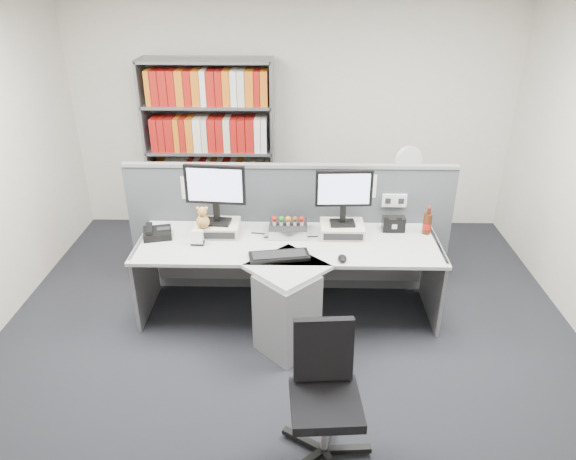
{
  "coord_description": "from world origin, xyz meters",
  "views": [
    {
      "loc": [
        0.09,
        -3.18,
        2.82
      ],
      "look_at": [
        0.0,
        0.65,
        0.92
      ],
      "focal_mm": 32.83,
      "sensor_mm": 36.0,
      "label": 1
    }
  ],
  "objects_px": {
    "monitor_left": "(215,189)",
    "office_chair": "(325,390)",
    "mouse": "(342,258)",
    "desk_fan": "(407,164)",
    "desk": "(288,282)",
    "speaker": "(394,224)",
    "shelving_unit": "(211,154)",
    "filing_cabinet": "(401,223)",
    "keyboard": "(279,256)",
    "desk_calendar": "(197,239)",
    "desktop_pc": "(288,229)",
    "cola_bottle": "(427,224)",
    "monitor_right": "(344,193)",
    "desk_phone": "(157,233)"
  },
  "relations": [
    {
      "from": "desktop_pc",
      "to": "desk",
      "type": "bearing_deg",
      "value": -89.08
    },
    {
      "from": "mouse",
      "to": "desk_calendar",
      "type": "xyz_separation_m",
      "value": [
        -1.21,
        0.25,
        0.03
      ]
    },
    {
      "from": "desk",
      "to": "speaker",
      "type": "bearing_deg",
      "value": 26.65
    },
    {
      "from": "speaker",
      "to": "office_chair",
      "type": "height_order",
      "value": "office_chair"
    },
    {
      "from": "mouse",
      "to": "cola_bottle",
      "type": "xyz_separation_m",
      "value": [
        0.78,
        0.51,
        0.07
      ]
    },
    {
      "from": "monitor_right",
      "to": "desk_calendar",
      "type": "xyz_separation_m",
      "value": [
        -1.24,
        -0.22,
        -0.34
      ]
    },
    {
      "from": "desk_phone",
      "to": "shelving_unit",
      "type": "bearing_deg",
      "value": 80.7
    },
    {
      "from": "desk_calendar",
      "to": "speaker",
      "type": "height_order",
      "value": "desk_calendar"
    },
    {
      "from": "monitor_right",
      "to": "mouse",
      "type": "bearing_deg",
      "value": -93.52
    },
    {
      "from": "desktop_pc",
      "to": "desk_fan",
      "type": "height_order",
      "value": "desk_fan"
    },
    {
      "from": "desktop_pc",
      "to": "cola_bottle",
      "type": "distance_m",
      "value": 1.23
    },
    {
      "from": "desk_phone",
      "to": "speaker",
      "type": "relative_size",
      "value": 1.44
    },
    {
      "from": "monitor_left",
      "to": "monitor_right",
      "type": "bearing_deg",
      "value": -0.0
    },
    {
      "from": "keyboard",
      "to": "office_chair",
      "type": "relative_size",
      "value": 0.57
    },
    {
      "from": "desk",
      "to": "desktop_pc",
      "type": "height_order",
      "value": "desktop_pc"
    },
    {
      "from": "desk",
      "to": "desk_calendar",
      "type": "xyz_separation_m",
      "value": [
        -0.77,
        0.16,
        0.32
      ]
    },
    {
      "from": "desktop_pc",
      "to": "filing_cabinet",
      "type": "relative_size",
      "value": 0.48
    },
    {
      "from": "desk_calendar",
      "to": "desk_fan",
      "type": "height_order",
      "value": "desk_fan"
    },
    {
      "from": "mouse",
      "to": "desk_fan",
      "type": "relative_size",
      "value": 0.22
    },
    {
      "from": "monitor_left",
      "to": "monitor_right",
      "type": "relative_size",
      "value": 1.08
    },
    {
      "from": "speaker",
      "to": "desk_phone",
      "type": "bearing_deg",
      "value": -175.39
    },
    {
      "from": "desk",
      "to": "desk_phone",
      "type": "relative_size",
      "value": 9.14
    },
    {
      "from": "desk_phone",
      "to": "desk_fan",
      "type": "bearing_deg",
      "value": 25.04
    },
    {
      "from": "desktop_pc",
      "to": "cola_bottle",
      "type": "relative_size",
      "value": 1.3
    },
    {
      "from": "desk",
      "to": "office_chair",
      "type": "bearing_deg",
      "value": -78.8
    },
    {
      "from": "monitor_left",
      "to": "office_chair",
      "type": "bearing_deg",
      "value": -62.16
    },
    {
      "from": "desktop_pc",
      "to": "office_chair",
      "type": "xyz_separation_m",
      "value": [
        0.26,
        -1.69,
        -0.28
      ]
    },
    {
      "from": "mouse",
      "to": "desk_fan",
      "type": "bearing_deg",
      "value": 62.93
    },
    {
      "from": "desk_phone",
      "to": "filing_cabinet",
      "type": "xyz_separation_m",
      "value": [
        2.35,
        1.1,
        -0.41
      ]
    },
    {
      "from": "monitor_right",
      "to": "desk_calendar",
      "type": "bearing_deg",
      "value": -169.98
    },
    {
      "from": "desk_calendar",
      "to": "desk_fan",
      "type": "distance_m",
      "value": 2.34
    },
    {
      "from": "mouse",
      "to": "desk_calendar",
      "type": "distance_m",
      "value": 1.24
    },
    {
      "from": "desk_phone",
      "to": "office_chair",
      "type": "relative_size",
      "value": 0.31
    },
    {
      "from": "mouse",
      "to": "monitor_right",
      "type": "bearing_deg",
      "value": 86.48
    },
    {
      "from": "keyboard",
      "to": "desk_fan",
      "type": "relative_size",
      "value": 0.98
    },
    {
      "from": "mouse",
      "to": "filing_cabinet",
      "type": "height_order",
      "value": "mouse"
    },
    {
      "from": "monitor_left",
      "to": "office_chair",
      "type": "height_order",
      "value": "monitor_left"
    },
    {
      "from": "desk",
      "to": "mouse",
      "type": "relative_size",
      "value": 22.79
    },
    {
      "from": "keyboard",
      "to": "office_chair",
      "type": "height_order",
      "value": "office_chair"
    },
    {
      "from": "shelving_unit",
      "to": "desk_fan",
      "type": "xyz_separation_m",
      "value": [
        2.1,
        -0.45,
        0.05
      ]
    },
    {
      "from": "desk",
      "to": "desk_calendar",
      "type": "height_order",
      "value": "desk_calendar"
    },
    {
      "from": "desktop_pc",
      "to": "desk_calendar",
      "type": "bearing_deg",
      "value": -163.38
    },
    {
      "from": "monitor_left",
      "to": "cola_bottle",
      "type": "distance_m",
      "value": 1.88
    },
    {
      "from": "filing_cabinet",
      "to": "office_chair",
      "type": "distance_m",
      "value": 2.86
    },
    {
      "from": "shelving_unit",
      "to": "filing_cabinet",
      "type": "height_order",
      "value": "shelving_unit"
    },
    {
      "from": "desk_calendar",
      "to": "speaker",
      "type": "bearing_deg",
      "value": 10.11
    },
    {
      "from": "mouse",
      "to": "keyboard",
      "type": "bearing_deg",
      "value": 175.37
    },
    {
      "from": "speaker",
      "to": "monitor_left",
      "type": "bearing_deg",
      "value": -176.9
    },
    {
      "from": "cola_bottle",
      "to": "office_chair",
      "type": "distance_m",
      "value": 2.0
    },
    {
      "from": "mouse",
      "to": "speaker",
      "type": "height_order",
      "value": "speaker"
    }
  ]
}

